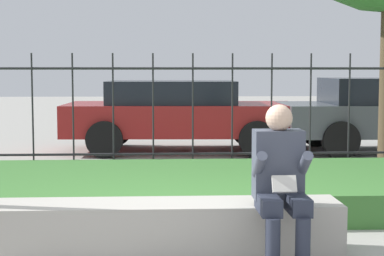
% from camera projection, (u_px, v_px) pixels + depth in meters
% --- Properties ---
extents(ground_plane, '(60.00, 60.00, 0.00)m').
position_uv_depth(ground_plane, '(183.00, 254.00, 5.21)').
color(ground_plane, '#9E9B93').
extents(stone_bench, '(2.79, 0.51, 0.43)m').
position_uv_depth(stone_bench, '(168.00, 231.00, 5.19)').
color(stone_bench, '#ADA89E').
rests_on(stone_bench, ground_plane).
extents(person_seated_reader, '(0.42, 0.73, 1.23)m').
position_uv_depth(person_seated_reader, '(280.00, 179.00, 4.90)').
color(person_seated_reader, black).
rests_on(person_seated_reader, ground_plane).
extents(grass_berm, '(9.56, 2.54, 0.32)m').
position_uv_depth(grass_berm, '(176.00, 189.00, 7.16)').
color(grass_berm, '#3D7533').
rests_on(grass_berm, ground_plane).
extents(iron_fence, '(7.56, 0.03, 1.71)m').
position_uv_depth(iron_fence, '(173.00, 114.00, 8.72)').
color(iron_fence, '#232326').
rests_on(iron_fence, ground_plane).
extents(car_parked_center, '(4.23, 2.11, 1.29)m').
position_uv_depth(car_parked_center, '(179.00, 113.00, 11.68)').
color(car_parked_center, maroon).
rests_on(car_parked_center, ground_plane).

